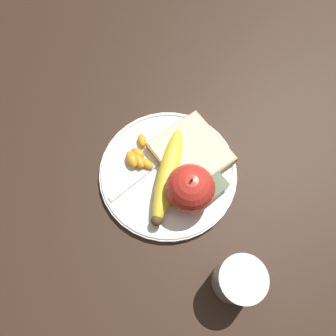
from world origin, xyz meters
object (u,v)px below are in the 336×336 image
at_px(apple, 190,189).
at_px(fork, 159,161).
at_px(bread_slice, 190,152).
at_px(jam_packet, 212,183).
at_px(plate, 168,173).
at_px(juice_glass, 238,280).
at_px(banana, 168,175).

xyz_separation_m(apple, fork, (-0.09, 0.00, -0.04)).
relative_size(bread_slice, jam_packet, 2.62).
height_order(plate, jam_packet, jam_packet).
bearing_deg(bread_slice, juice_glass, -22.44).
xyz_separation_m(juice_glass, bread_slice, (-0.22, 0.09, -0.02)).
bearing_deg(jam_packet, banana, -137.38).
distance_m(plate, fork, 0.03).
distance_m(apple, fork, 0.09).
bearing_deg(banana, jam_packet, 42.62).
bearing_deg(plate, banana, -40.41).
bearing_deg(apple, jam_packet, 78.29).
bearing_deg(jam_packet, juice_glass, -28.90).
height_order(plate, juice_glass, juice_glass).
bearing_deg(fork, apple, -92.77).
bearing_deg(plate, apple, -0.92).
xyz_separation_m(bread_slice, jam_packet, (0.07, -0.01, -0.00)).
distance_m(plate, apple, 0.07).
xyz_separation_m(plate, apple, (0.06, -0.00, 0.05)).
distance_m(apple, bread_slice, 0.09).
distance_m(plate, jam_packet, 0.08).
distance_m(banana, bread_slice, 0.06).
height_order(apple, jam_packet, apple).
bearing_deg(bread_slice, banana, -78.62).
relative_size(plate, apple, 2.72).
height_order(juice_glass, banana, juice_glass).
xyz_separation_m(fork, jam_packet, (0.10, 0.04, 0.01)).
distance_m(plate, banana, 0.03).
bearing_deg(banana, juice_glass, -7.59).
bearing_deg(banana, plate, 139.59).
distance_m(banana, fork, 0.04).
xyz_separation_m(bread_slice, fork, (-0.02, -0.05, -0.01)).
bearing_deg(bread_slice, plate, -87.17).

